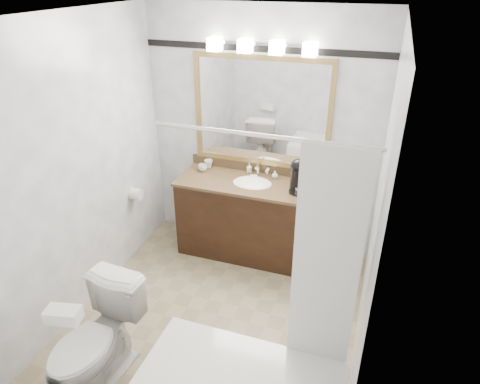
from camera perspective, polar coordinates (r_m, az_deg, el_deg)
name	(u,v)px	position (r m, az deg, el deg)	size (l,w,h in m)	color
room	(213,192)	(3.26, -3.61, 0.06)	(2.42, 2.62, 2.52)	gray
vanity	(252,217)	(4.49, 1.58, -3.39)	(1.53, 0.58, 0.97)	black
mirror	(261,112)	(4.29, 2.84, 10.58)	(1.40, 0.04, 1.10)	#A88A4C
vanity_light_bar	(261,46)	(4.10, 2.83, 18.85)	(1.02, 0.14, 0.12)	silver
accent_stripe	(263,49)	(4.17, 3.09, 18.53)	(2.40, 0.01, 0.06)	black
tp_roll	(136,194)	(4.52, -13.68, -0.27)	(0.12, 0.12, 0.11)	white
toilet	(94,342)	(3.39, -18.88, -18.43)	(0.44, 0.78, 0.79)	white
tissue_box	(63,315)	(2.99, -22.48, -14.89)	(0.22, 0.12, 0.09)	white
coffee_maker	(298,175)	(4.11, 7.71, 2.31)	(0.18, 0.21, 0.33)	black
cup_left	(203,168)	(4.55, -5.02, 3.26)	(0.09, 0.09, 0.07)	white
cup_right	(209,164)	(4.63, -4.22, 3.79)	(0.09, 0.09, 0.08)	white
soap_bottle_a	(249,168)	(4.49, 1.24, 3.21)	(0.05, 0.05, 0.10)	white
soap_bottle_b	(275,175)	(4.38, 4.68, 2.32)	(0.06, 0.06, 0.08)	white
soap_bar	(254,176)	(4.40, 1.83, 2.09)	(0.07, 0.04, 0.02)	beige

